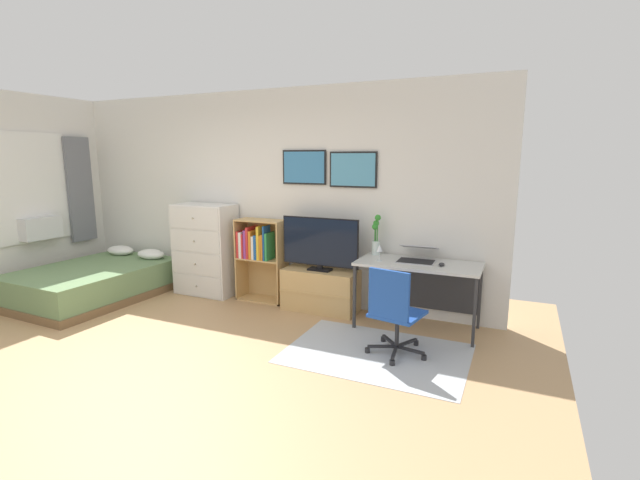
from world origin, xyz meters
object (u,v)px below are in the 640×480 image
(office_chair, at_px, (394,310))
(computer_mouse, at_px, (442,264))
(desk, at_px, (420,273))
(television, at_px, (320,244))
(wine_glass, at_px, (380,249))
(bamboo_vase, at_px, (376,237))
(dresser, at_px, (205,250))
(tv_stand, at_px, (321,290))
(bed, at_px, (95,281))
(laptop, at_px, (418,255))
(bookshelf, at_px, (259,252))

(office_chair, bearing_deg, computer_mouse, 79.56)
(desk, xyz_separation_m, office_chair, (-0.05, -0.88, -0.15))
(television, relative_size, wine_glass, 5.44)
(bamboo_vase, bearing_deg, dresser, -177.33)
(dresser, xyz_separation_m, computer_mouse, (3.17, -0.13, 0.14))
(office_chair, distance_m, computer_mouse, 0.87)
(tv_stand, bearing_deg, bamboo_vase, 8.28)
(bed, distance_m, tv_stand, 3.07)
(office_chair, relative_size, laptop, 1.96)
(dresser, bearing_deg, laptop, 0.02)
(bookshelf, xyz_separation_m, wine_glass, (1.69, -0.24, 0.23))
(bookshelf, xyz_separation_m, tv_stand, (0.90, -0.05, -0.39))
(dresser, height_order, laptop, dresser)
(wine_glass, bearing_deg, dresser, 175.96)
(laptop, xyz_separation_m, wine_glass, (-0.38, -0.18, 0.07))
(bed, bearing_deg, office_chair, -0.54)
(computer_mouse, relative_size, bamboo_vase, 0.22)
(tv_stand, distance_m, laptop, 1.29)
(bookshelf, distance_m, computer_mouse, 2.36)
(bamboo_vase, xyz_separation_m, wine_glass, (0.13, -0.29, -0.08))
(bed, bearing_deg, bamboo_vase, 14.77)
(television, distance_m, office_chair, 1.50)
(dresser, xyz_separation_m, desk, (2.92, -0.01, -0.01))
(office_chair, distance_m, bamboo_vase, 1.22)
(bookshelf, xyz_separation_m, television, (0.90, -0.07, 0.19))
(laptop, relative_size, computer_mouse, 4.21)
(computer_mouse, xyz_separation_m, wine_glass, (-0.66, -0.04, 0.12))
(tv_stand, height_order, bamboo_vase, bamboo_vase)
(desk, bearing_deg, tv_stand, 178.76)
(computer_mouse, distance_m, wine_glass, 0.67)
(office_chair, bearing_deg, laptop, 100.04)
(bookshelf, bearing_deg, office_chair, -24.89)
(computer_mouse, bearing_deg, bookshelf, 175.25)
(bamboo_vase, bearing_deg, laptop, -12.16)
(bookshelf, distance_m, office_chair, 2.27)
(bookshelf, bearing_deg, computer_mouse, -4.75)
(dresser, relative_size, wine_glass, 6.86)
(tv_stand, relative_size, bamboo_vase, 1.95)
(television, xyz_separation_m, computer_mouse, (1.45, -0.13, -0.08))
(dresser, bearing_deg, bookshelf, 4.27)
(tv_stand, relative_size, computer_mouse, 8.81)
(television, xyz_separation_m, bamboo_vase, (0.66, 0.12, 0.12))
(laptop, bearing_deg, bookshelf, 177.09)
(tv_stand, bearing_deg, bookshelf, 177.07)
(television, distance_m, bamboo_vase, 0.68)
(dresser, xyz_separation_m, wine_glass, (2.51, -0.18, 0.26))
(office_chair, distance_m, laptop, 0.96)
(bamboo_vase, bearing_deg, bed, -166.56)
(bookshelf, xyz_separation_m, office_chair, (2.05, -0.95, -0.18))
(television, height_order, desk, television)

